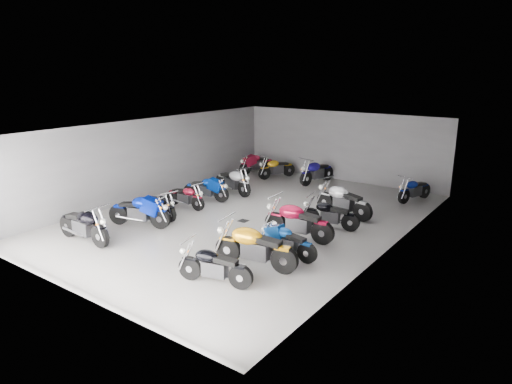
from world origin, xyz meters
TOP-DOWN VIEW (x-y plane):
  - ground at (0.00, 0.00)m, footprint 14.00×14.00m
  - wall_back at (0.00, 7.00)m, footprint 10.00×0.10m
  - wall_left at (-5.00, 0.00)m, footprint 0.10×14.00m
  - wall_right at (5.00, 0.00)m, footprint 0.10×14.00m
  - ceiling at (0.00, 0.00)m, footprint 10.00×14.00m
  - drain_grate at (0.00, -0.50)m, footprint 0.32×0.32m
  - motorcycle_left_a at (-2.70, -4.89)m, footprint 2.28×0.44m
  - motorcycle_left_b at (-2.45, -2.96)m, footprint 2.16×0.88m
  - motorcycle_left_c at (-2.62, -1.95)m, footprint 1.90×0.47m
  - motorcycle_left_d at (-2.71, -0.55)m, footprint 1.86×0.36m
  - motorcycle_left_e at (-2.74, 0.67)m, footprint 1.96×0.62m
  - motorcycle_left_f at (-2.54, 2.11)m, footprint 2.19×0.68m
  - motorcycle_right_a at (2.32, -4.70)m, footprint 1.95×0.63m
  - motorcycle_right_b at (2.55, -3.33)m, footprint 2.37×0.63m
  - motorcycle_right_c at (2.86, -2.25)m, footprint 1.89×0.38m
  - motorcycle_right_d at (2.39, -0.85)m, footprint 2.35×0.49m
  - motorcycle_right_e at (2.73, 0.62)m, footprint 1.95×0.51m
  - motorcycle_right_f at (2.52, 2.06)m, footprint 2.32×0.63m
  - motorcycle_back_a at (-4.01, 5.83)m, footprint 0.83×1.96m
  - motorcycle_back_b at (-2.62, 5.53)m, footprint 0.92×1.90m
  - motorcycle_back_c at (-0.55, 5.73)m, footprint 0.59×2.23m
  - motorcycle_back_f at (3.99, 5.46)m, footprint 0.72×1.89m

SIDE VIEW (x-z plane):
  - ground at x=0.00m, z-range 0.00..0.00m
  - drain_grate at x=0.00m, z-range 0.00..0.01m
  - motorcycle_left_d at x=-2.71m, z-range 0.04..0.86m
  - motorcycle_right_c at x=2.86m, z-range 0.04..0.87m
  - motorcycle_left_c at x=-2.62m, z-range 0.04..0.88m
  - motorcycle_back_f at x=3.99m, z-range 0.04..0.89m
  - motorcycle_right_e at x=2.73m, z-range 0.04..0.90m
  - motorcycle_right_a at x=2.32m, z-range 0.04..0.91m
  - motorcycle_left_e at x=-2.74m, z-range 0.04..0.91m
  - motorcycle_back_b at x=-2.62m, z-range 0.04..0.93m
  - motorcycle_back_a at x=-4.01m, z-range 0.04..0.94m
  - motorcycle_left_f at x=-2.54m, z-range 0.04..1.02m
  - motorcycle_left_b at x=-2.45m, z-range 0.04..1.03m
  - motorcycle_back_c at x=-0.55m, z-range 0.05..1.03m
  - motorcycle_left_a at x=-2.70m, z-range 0.05..1.05m
  - motorcycle_right_f at x=2.52m, z-range 0.05..1.07m
  - motorcycle_right_d at x=2.39m, z-range 0.05..1.08m
  - motorcycle_right_b at x=2.55m, z-range 0.05..1.10m
  - wall_back at x=0.00m, z-range 0.00..3.20m
  - wall_left at x=-5.00m, z-range 0.00..3.20m
  - wall_right at x=5.00m, z-range 0.00..3.20m
  - ceiling at x=0.00m, z-range 3.20..3.24m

